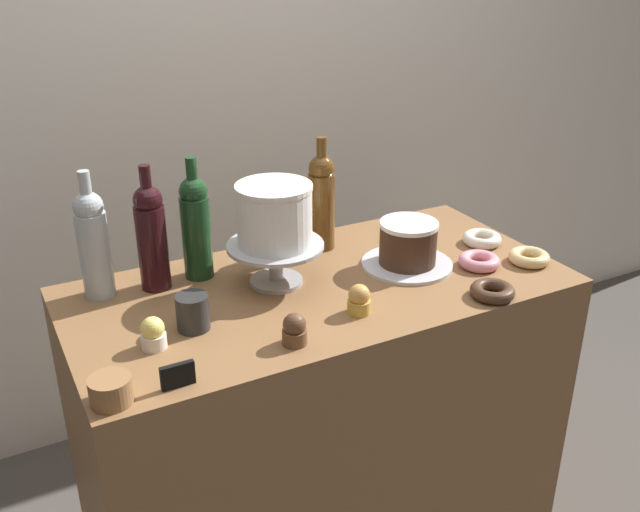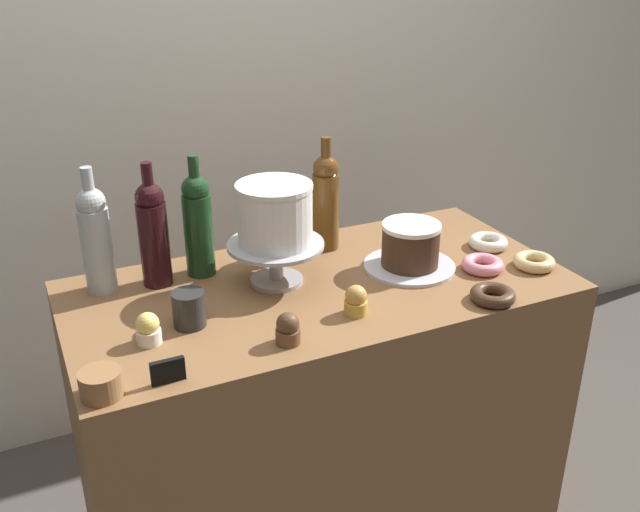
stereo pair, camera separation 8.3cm
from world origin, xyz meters
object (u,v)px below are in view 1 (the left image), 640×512
at_px(cake_stand_pedestal, 276,256).
at_px(cupcake_chocolate, 295,330).
at_px(white_layer_cake, 274,215).
at_px(price_sign_chalkboard, 178,375).
at_px(cupcake_lemon, 153,334).
at_px(donut_glazed, 529,257).
at_px(wine_bottle_clear, 93,242).
at_px(chocolate_round_cake, 408,243).
at_px(cupcake_caramel, 359,300).
at_px(wine_bottle_green, 196,225).
at_px(coffee_cup_ceramic, 193,312).
at_px(donut_chocolate, 492,291).
at_px(wine_bottle_amber, 321,200).
at_px(cookie_stack, 111,390).
at_px(donut_pink, 479,261).
at_px(wine_bottle_dark_red, 151,235).
at_px(donut_sugar, 482,239).

bearing_deg(cake_stand_pedestal, cupcake_chocolate, -107.00).
bearing_deg(white_layer_cake, price_sign_chalkboard, -138.37).
bearing_deg(cupcake_lemon, donut_glazed, -3.03).
distance_m(cupcake_chocolate, price_sign_chalkboard, 0.28).
bearing_deg(wine_bottle_clear, chocolate_round_cake, -15.80).
relative_size(wine_bottle_clear, cupcake_caramel, 4.38).
relative_size(cake_stand_pedestal, wine_bottle_green, 0.76).
height_order(cake_stand_pedestal, cupcake_caramel, cake_stand_pedestal).
distance_m(cake_stand_pedestal, cupcake_caramel, 0.26).
bearing_deg(coffee_cup_ceramic, cupcake_chocolate, -43.53).
bearing_deg(white_layer_cake, cake_stand_pedestal, 143.13).
distance_m(wine_bottle_clear, cupcake_chocolate, 0.56).
bearing_deg(cupcake_chocolate, donut_chocolate, -3.62).
bearing_deg(cupcake_lemon, wine_bottle_amber, 27.93).
height_order(cupcake_lemon, cupcake_chocolate, same).
bearing_deg(cookie_stack, chocolate_round_cake, 15.83).
xyz_separation_m(wine_bottle_amber, donut_glazed, (0.45, -0.36, -0.13)).
xyz_separation_m(wine_bottle_green, cupcake_caramel, (0.27, -0.37, -0.11)).
bearing_deg(cupcake_lemon, price_sign_chalkboard, -89.42).
bearing_deg(donut_pink, donut_chocolate, -118.89).
relative_size(wine_bottle_amber, wine_bottle_dark_red, 1.00).
bearing_deg(cookie_stack, cupcake_lemon, 50.65).
bearing_deg(chocolate_round_cake, wine_bottle_amber, 123.53).
xyz_separation_m(cake_stand_pedestal, price_sign_chalkboard, (-0.37, -0.32, -0.05)).
distance_m(wine_bottle_amber, cupcake_chocolate, 0.54).
xyz_separation_m(chocolate_round_cake, donut_pink, (0.17, -0.10, -0.05)).
height_order(donut_chocolate, price_sign_chalkboard, price_sign_chalkboard).
height_order(cupcake_chocolate, cookie_stack, cupcake_chocolate).
bearing_deg(cookie_stack, wine_bottle_green, 53.41).
xyz_separation_m(cupcake_chocolate, price_sign_chalkboard, (-0.28, -0.04, -0.01)).
distance_m(white_layer_cake, cupcake_chocolate, 0.34).
bearing_deg(cupcake_caramel, donut_chocolate, -14.41).
bearing_deg(wine_bottle_dark_red, donut_sugar, -10.87).
height_order(cupcake_caramel, donut_chocolate, cupcake_caramel).
xyz_separation_m(cupcake_caramel, cookie_stack, (-0.60, -0.08, -0.01)).
xyz_separation_m(white_layer_cake, cookie_stack, (-0.50, -0.32, -0.16)).
relative_size(white_layer_cake, wine_bottle_dark_red, 0.59).
xyz_separation_m(chocolate_round_cake, cupcake_lemon, (-0.73, -0.09, -0.03)).
relative_size(donut_pink, cookie_stack, 1.33).
height_order(donut_glazed, donut_chocolate, same).
distance_m(white_layer_cake, cupcake_lemon, 0.43).
xyz_separation_m(wine_bottle_clear, donut_chocolate, (0.86, -0.47, -0.13)).
distance_m(cookie_stack, price_sign_chalkboard, 0.13).
distance_m(chocolate_round_cake, wine_bottle_amber, 0.28).
bearing_deg(donut_pink, cupcake_chocolate, -168.99).
distance_m(donut_sugar, donut_chocolate, 0.33).
bearing_deg(wine_bottle_dark_red, wine_bottle_amber, 2.79).
height_order(wine_bottle_dark_red, donut_pink, wine_bottle_dark_red).
distance_m(donut_chocolate, cookie_stack, 0.94).
bearing_deg(wine_bottle_green, cupcake_lemon, -125.02).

